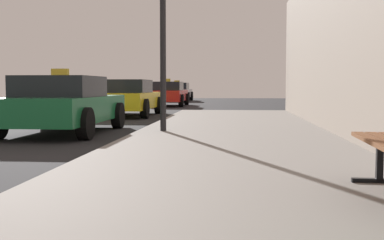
{
  "coord_description": "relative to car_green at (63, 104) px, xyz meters",
  "views": [
    {
      "loc": [
        3.97,
        -2.62,
        1.06
      ],
      "look_at": [
        3.28,
        5.44,
        0.5
      ],
      "focal_mm": 46.43,
      "sensor_mm": 36.0,
      "label": 1
    }
  ],
  "objects": [
    {
      "name": "car_red",
      "position": [
        0.26,
        15.15,
        -0.0
      ],
      "size": [
        1.98,
        4.32,
        1.43
      ],
      "color": "red",
      "rests_on": "ground_plane"
    },
    {
      "name": "car_silver",
      "position": [
        -0.2,
        23.63,
        -0.0
      ],
      "size": [
        1.94,
        4.37,
        1.43
      ],
      "color": "#B7B7BF",
      "rests_on": "ground_plane"
    },
    {
      "name": "car_yellow",
      "position": [
        0.01,
        6.43,
        -0.0
      ],
      "size": [
        2.01,
        4.44,
        1.27
      ],
      "color": "yellow",
      "rests_on": "ground_plane"
    },
    {
      "name": "car_green",
      "position": [
        0.0,
        0.0,
        0.0
      ],
      "size": [
        2.01,
        4.24,
        1.43
      ],
      "color": "#196638",
      "rests_on": "ground_plane"
    }
  ]
}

